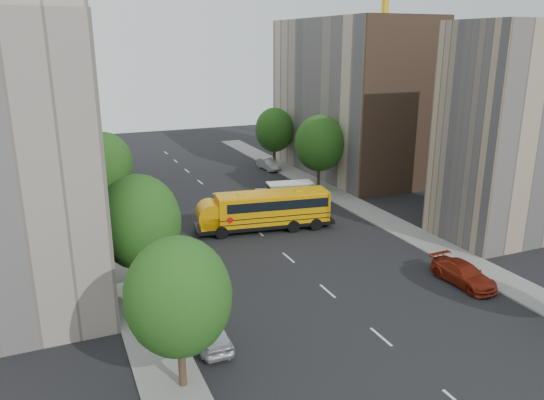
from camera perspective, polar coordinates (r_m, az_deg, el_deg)
ground at (r=41.41m, az=0.61°, el=-5.23°), size 120.00×120.00×0.00m
sidewalk_left at (r=43.17m, az=-16.34°, el=-4.92°), size 3.00×80.00×0.12m
sidewalk_right at (r=50.78m, az=10.26°, el=-1.23°), size 3.00×80.00×0.12m
lane_markings at (r=50.17m, az=-4.00°, el=-1.28°), size 0.15×64.00×0.01m
building_left_cream at (r=41.55m, az=-26.63°, el=7.39°), size 10.00×26.00×20.00m
building_left_redbrick at (r=63.80m, az=-25.38°, el=7.04°), size 10.00×15.00×13.00m
building_left_near at (r=31.50m, az=-27.08°, el=2.05°), size 10.00×7.00×17.00m
building_right_near at (r=45.94m, az=24.26°, el=6.52°), size 10.00×7.00×17.00m
building_right_far at (r=64.84m, az=8.21°, el=10.83°), size 10.00×22.00×18.00m
building_right_sidewall at (r=55.79m, az=14.13°, el=9.56°), size 10.10×0.30×18.00m
street_tree_0 at (r=24.17m, az=-10.05°, el=-10.22°), size 4.80×4.80×7.41m
street_tree_1 at (r=33.16m, az=-14.14°, el=-2.32°), size 5.12×5.12×7.90m
street_tree_2 at (r=50.46m, az=-17.55°, el=3.75°), size 4.99×4.99×7.71m
street_tree_4 at (r=56.79m, az=5.11°, el=6.11°), size 5.25×5.25×8.10m
street_tree_5 at (r=67.50m, az=0.26°, el=7.54°), size 4.86×4.86×7.51m
school_bus at (r=44.79m, az=-0.95°, el=-0.98°), size 12.10×4.41×3.34m
safari_truck at (r=51.52m, az=1.45°, el=0.68°), size 5.72×2.87×2.34m
parked_car_0 at (r=29.02m, az=-6.70°, el=-14.02°), size 1.70×4.15×1.41m
parked_car_1 at (r=46.37m, az=-13.65°, el=-2.23°), size 2.17×4.96×1.58m
parked_car_2 at (r=62.45m, az=-17.10°, el=2.31°), size 2.74×5.35×1.45m
parked_car_3 at (r=37.60m, az=19.90°, el=-7.47°), size 2.16×4.99×1.43m
parked_car_5 at (r=66.51m, az=-0.39°, el=3.88°), size 1.74×4.27×1.38m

